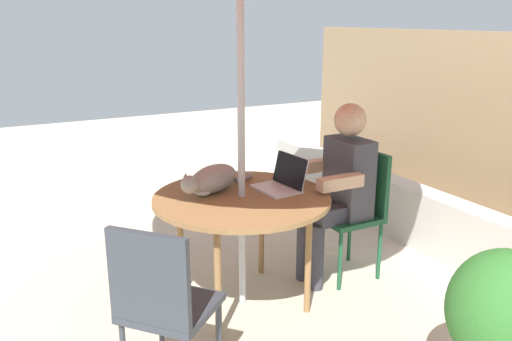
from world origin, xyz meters
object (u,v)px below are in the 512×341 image
at_px(chair_empty, 161,299).
at_px(cat, 211,180).
at_px(chair_occupied, 357,203).
at_px(patio_table, 242,204).
at_px(potted_plant_near_fence, 502,324).
at_px(laptop, 283,179).
at_px(person_seated, 340,183).

distance_m(chair_empty, cat, 1.03).
height_order(chair_occupied, chair_empty, same).
bearing_deg(chair_occupied, patio_table, -90.00).
bearing_deg(potted_plant_near_fence, laptop, -168.32).
bearing_deg(cat, person_seated, 80.42).
height_order(person_seated, potted_plant_near_fence, person_seated).
xyz_separation_m(chair_empty, laptop, (-0.65, 1.04, 0.26)).
bearing_deg(chair_occupied, cat, -98.15).
bearing_deg(person_seated, patio_table, -90.00).
relative_size(chair_empty, laptop, 2.79).
xyz_separation_m(person_seated, laptop, (-0.00, -0.45, 0.09)).
bearing_deg(laptop, potted_plant_near_fence, 11.68).
bearing_deg(laptop, person_seated, 89.76).
xyz_separation_m(patio_table, laptop, (-0.00, 0.30, 0.12)).
relative_size(chair_occupied, potted_plant_near_fence, 1.12).
bearing_deg(laptop, chair_empty, -57.97).
xyz_separation_m(person_seated, potted_plant_near_fence, (1.44, -0.15, -0.25)).
height_order(laptop, cat, laptop).
distance_m(patio_table, chair_occupied, 0.92).
xyz_separation_m(cat, potted_plant_near_fence, (1.59, 0.74, -0.36)).
distance_m(laptop, potted_plant_near_fence, 1.51).
xyz_separation_m(chair_occupied, cat, (-0.15, -1.04, 0.28)).
relative_size(chair_empty, cat, 1.49).
bearing_deg(person_seated, potted_plant_near_fence, -5.85).
bearing_deg(patio_table, laptop, 90.36).
distance_m(cat, potted_plant_near_fence, 1.79).
height_order(chair_occupied, person_seated, person_seated).
bearing_deg(patio_table, chair_empty, -48.73).
height_order(chair_empty, laptop, laptop).
bearing_deg(chair_empty, cat, 143.08).
height_order(patio_table, person_seated, person_seated).
relative_size(laptop, potted_plant_near_fence, 0.40).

